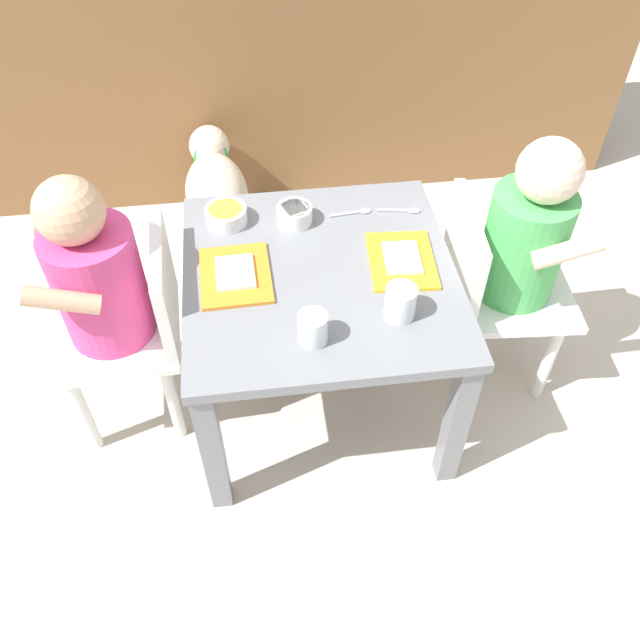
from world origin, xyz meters
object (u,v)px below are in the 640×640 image
object	(u,v)px
water_cup_right	(313,330)
cereal_bowl_left_side	(226,215)
water_cup_left	(400,304)
spoon_by_right_tray	(403,210)
spoon_by_left_tray	(355,212)
food_tray_right	(402,260)
veggie_bowl_far	(295,214)
dining_table	(320,295)
food_tray_left	(235,275)
dog	(216,188)
seated_child_left	(104,285)
seated_child_right	(519,244)

from	to	relation	value
water_cup_right	cereal_bowl_left_side	size ratio (longest dim) A/B	0.68
water_cup_left	spoon_by_right_tray	size ratio (longest dim) A/B	0.70
water_cup_left	spoon_by_left_tray	size ratio (longest dim) A/B	0.70
food_tray_right	veggie_bowl_far	size ratio (longest dim) A/B	2.39
dining_table	veggie_bowl_far	world-z (taller)	veggie_bowl_far
water_cup_right	cereal_bowl_left_side	world-z (taller)	water_cup_right
water_cup_left	veggie_bowl_far	distance (m)	0.36
food_tray_right	cereal_bowl_left_side	size ratio (longest dim) A/B	2.04
food_tray_right	spoon_by_right_tray	world-z (taller)	food_tray_right
food_tray_left	spoon_by_right_tray	xyz separation A→B (m)	(0.39, 0.17, -0.00)
spoon_by_right_tray	water_cup_right	bearing A→B (deg)	-124.98
dog	spoon_by_right_tray	bearing A→B (deg)	-45.60
seated_child_left	food_tray_right	xyz separation A→B (m)	(0.62, -0.02, 0.01)
food_tray_right	spoon_by_left_tray	xyz separation A→B (m)	(-0.07, 0.18, -0.00)
spoon_by_left_tray	cereal_bowl_left_side	bearing A→B (deg)	178.78
water_cup_right	spoon_by_right_tray	size ratio (longest dim) A/B	0.64
seated_child_left	spoon_by_right_tray	xyz separation A→B (m)	(0.67, 0.16, 0.01)
veggie_bowl_far	spoon_by_left_tray	distance (m)	0.14
dining_table	cereal_bowl_left_side	world-z (taller)	cereal_bowl_left_side
dining_table	seated_child_left	size ratio (longest dim) A/B	0.86
dog	spoon_by_left_tray	world-z (taller)	spoon_by_left_tray
dog	cereal_bowl_left_side	xyz separation A→B (m)	(0.04, -0.44, 0.24)
water_cup_left	spoon_by_left_tray	xyz separation A→B (m)	(-0.03, 0.33, -0.03)
dog	cereal_bowl_left_side	distance (m)	0.50
seated_child_left	spoon_by_left_tray	world-z (taller)	seated_child_left
water_cup_left	spoon_by_right_tray	world-z (taller)	water_cup_left
food_tray_left	spoon_by_right_tray	bearing A→B (deg)	23.41
seated_child_left	seated_child_right	distance (m)	0.90
seated_child_left	seated_child_right	bearing A→B (deg)	0.71
seated_child_left	food_tray_right	distance (m)	0.63
dining_table	cereal_bowl_left_side	distance (m)	0.28
dog	spoon_by_right_tray	world-z (taller)	spoon_by_right_tray
spoon_by_right_tray	water_cup_left	bearing A→B (deg)	-103.78
cereal_bowl_left_side	spoon_by_left_tray	xyz separation A→B (m)	(0.29, -0.01, -0.02)
seated_child_right	water_cup_left	size ratio (longest dim) A/B	9.79
dining_table	cereal_bowl_left_side	xyz separation A→B (m)	(-0.19, 0.19, 0.09)
veggie_bowl_far	spoon_by_right_tray	distance (m)	0.25
seated_child_right	food_tray_right	world-z (taller)	seated_child_right
veggie_bowl_far	dog	bearing A→B (deg)	112.79
seated_child_left	water_cup_left	size ratio (longest dim) A/B	9.80
dog	veggie_bowl_far	distance (m)	0.55
veggie_bowl_far	spoon_by_right_tray	xyz separation A→B (m)	(0.25, 0.00, -0.02)
cereal_bowl_left_side	veggie_bowl_far	bearing A→B (deg)	-6.94
dining_table	food_tray_left	size ratio (longest dim) A/B	3.13
dining_table	spoon_by_left_tray	bearing A→B (deg)	60.44
seated_child_right	spoon_by_right_tray	world-z (taller)	seated_child_right
seated_child_left	food_tray_left	world-z (taller)	seated_child_left
water_cup_right	cereal_bowl_left_side	bearing A→B (deg)	111.69
dog	cereal_bowl_left_side	world-z (taller)	cereal_bowl_left_side
dining_table	water_cup_right	bearing A→B (deg)	-101.47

